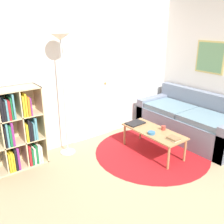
# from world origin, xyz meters

# --- Properties ---
(ground_plane) EXTENTS (14.00, 14.00, 0.00)m
(ground_plane) POSITION_xyz_m (0.00, 0.00, 0.00)
(ground_plane) COLOR tan
(wall_back) EXTENTS (7.04, 0.11, 2.60)m
(wall_back) POSITION_xyz_m (0.01, 2.27, 1.29)
(wall_back) COLOR silver
(wall_back) RESTS_ON ground_plane
(wall_right) EXTENTS (0.08, 5.25, 2.60)m
(wall_right) POSITION_xyz_m (2.05, 1.12, 1.30)
(wall_right) COLOR silver
(wall_right) RESTS_ON ground_plane
(rug) EXTENTS (1.86, 1.86, 0.01)m
(rug) POSITION_xyz_m (0.60, 1.16, 0.00)
(rug) COLOR #B2191E
(rug) RESTS_ON ground_plane
(bookshelf) EXTENTS (0.90, 0.34, 1.19)m
(bookshelf) POSITION_xyz_m (-1.36, 2.05, 0.58)
(bookshelf) COLOR beige
(bookshelf) RESTS_ON ground_plane
(floor_lamp) EXTENTS (0.30, 0.30, 1.89)m
(floor_lamp) POSITION_xyz_m (-0.51, 1.99, 1.60)
(floor_lamp) COLOR #B7B7BC
(floor_lamp) RESTS_ON ground_plane
(couch) EXTENTS (0.88, 1.90, 0.82)m
(couch) POSITION_xyz_m (1.63, 1.17, 0.29)
(couch) COLOR gray
(couch) RESTS_ON ground_plane
(coffee_table) EXTENTS (0.45, 1.07, 0.39)m
(coffee_table) POSITION_xyz_m (0.61, 1.15, 0.35)
(coffee_table) COLOR #AD7F51
(coffee_table) RESTS_ON ground_plane
(laptop) EXTENTS (0.33, 0.23, 0.02)m
(laptop) POSITION_xyz_m (0.57, 1.54, 0.40)
(laptop) COLOR black
(laptop) RESTS_ON coffee_table
(bowl) EXTENTS (0.12, 0.12, 0.04)m
(bowl) POSITION_xyz_m (0.49, 1.08, 0.41)
(bowl) COLOR teal
(bowl) RESTS_ON coffee_table
(book_stack_on_table) EXTENTS (0.14, 0.19, 0.04)m
(book_stack_on_table) POSITION_xyz_m (0.60, 0.74, 0.41)
(book_stack_on_table) COLOR silver
(book_stack_on_table) RESTS_ON coffee_table
(cup) EXTENTS (0.07, 0.07, 0.07)m
(cup) POSITION_xyz_m (0.75, 1.07, 0.43)
(cup) COLOR #A33D33
(cup) RESTS_ON coffee_table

